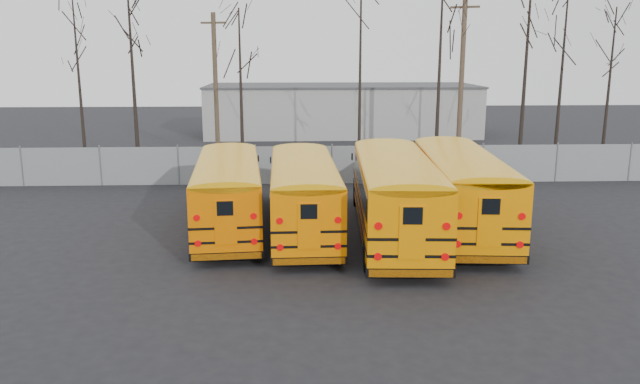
{
  "coord_description": "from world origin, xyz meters",
  "views": [
    {
      "loc": [
        -1.97,
        -20.17,
        6.81
      ],
      "look_at": [
        -1.01,
        2.87,
        1.6
      ],
      "focal_mm": 35.0,
      "sensor_mm": 36.0,
      "label": 1
    }
  ],
  "objects_px": {
    "bus_a": "(228,187)",
    "bus_c": "(395,189)",
    "utility_pole_right": "(462,77)",
    "utility_pole_left": "(216,87)",
    "bus_d": "(460,184)",
    "bus_b": "(303,189)"
  },
  "relations": [
    {
      "from": "bus_a",
      "to": "utility_pole_right",
      "type": "distance_m",
      "value": 20.99
    },
    {
      "from": "bus_a",
      "to": "bus_c",
      "type": "xyz_separation_m",
      "value": [
        6.24,
        -1.43,
        0.17
      ]
    },
    {
      "from": "bus_b",
      "to": "utility_pole_right",
      "type": "xyz_separation_m",
      "value": [
        10.28,
        16.48,
        3.51
      ]
    },
    {
      "from": "utility_pole_left",
      "to": "utility_pole_right",
      "type": "bearing_deg",
      "value": 17.99
    },
    {
      "from": "bus_c",
      "to": "bus_d",
      "type": "height_order",
      "value": "bus_c"
    },
    {
      "from": "bus_d",
      "to": "utility_pole_right",
      "type": "height_order",
      "value": "utility_pole_right"
    },
    {
      "from": "bus_a",
      "to": "bus_c",
      "type": "relative_size",
      "value": 0.91
    },
    {
      "from": "bus_a",
      "to": "bus_d",
      "type": "relative_size",
      "value": 0.92
    },
    {
      "from": "bus_c",
      "to": "utility_pole_right",
      "type": "height_order",
      "value": "utility_pole_right"
    },
    {
      "from": "bus_a",
      "to": "bus_c",
      "type": "bearing_deg",
      "value": -17.62
    },
    {
      "from": "utility_pole_left",
      "to": "bus_b",
      "type": "bearing_deg",
      "value": -56.3
    },
    {
      "from": "bus_b",
      "to": "bus_c",
      "type": "bearing_deg",
      "value": -16.39
    },
    {
      "from": "bus_b",
      "to": "utility_pole_left",
      "type": "bearing_deg",
      "value": 106.61
    },
    {
      "from": "bus_c",
      "to": "bus_a",
      "type": "bearing_deg",
      "value": 170.34
    },
    {
      "from": "bus_a",
      "to": "bus_b",
      "type": "bearing_deg",
      "value": -15.02
    },
    {
      "from": "bus_a",
      "to": "bus_b",
      "type": "xyz_separation_m",
      "value": [
        2.89,
        -0.53,
        0.02
      ]
    },
    {
      "from": "bus_c",
      "to": "utility_pole_left",
      "type": "height_order",
      "value": "utility_pole_left"
    },
    {
      "from": "bus_a",
      "to": "utility_pole_left",
      "type": "relative_size",
      "value": 1.15
    },
    {
      "from": "utility_pole_right",
      "to": "bus_d",
      "type": "bearing_deg",
      "value": -80.19
    },
    {
      "from": "bus_b",
      "to": "bus_d",
      "type": "bearing_deg",
      "value": 0.08
    },
    {
      "from": "bus_a",
      "to": "utility_pole_left",
      "type": "bearing_deg",
      "value": 93.56
    },
    {
      "from": "bus_d",
      "to": "bus_c",
      "type": "bearing_deg",
      "value": -154.6
    }
  ]
}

